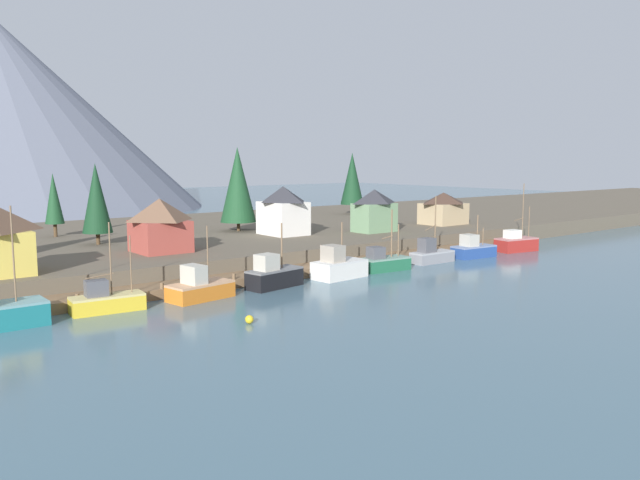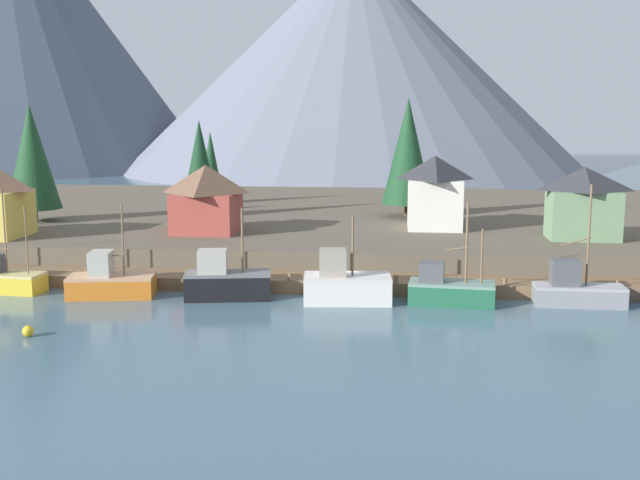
{
  "view_description": "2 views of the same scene",
  "coord_description": "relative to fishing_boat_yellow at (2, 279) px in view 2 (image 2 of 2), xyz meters",
  "views": [
    {
      "loc": [
        -45.48,
        -56.26,
        13.4
      ],
      "look_at": [
        0.71,
        1.76,
        3.95
      ],
      "focal_mm": 35.67,
      "sensor_mm": 36.0,
      "label": 1
    },
    {
      "loc": [
        4.19,
        -56.05,
        13.45
      ],
      "look_at": [
        -1.88,
        1.76,
        3.91
      ],
      "focal_mm": 42.99,
      "sensor_mm": 36.0,
      "label": 2
    }
  ],
  "objects": [
    {
      "name": "fishing_boat_black",
      "position": [
        17.57,
        -0.39,
        0.34
      ],
      "size": [
        6.59,
        3.53,
        6.74
      ],
      "rotation": [
        0.0,
        0.0,
        0.17
      ],
      "color": "black",
      "rests_on": "ground_plane"
    },
    {
      "name": "shoreline_bank",
      "position": [
        26.08,
        33.54,
        0.27
      ],
      "size": [
        400.0,
        56.0,
        2.5
      ],
      "primitive_type": "cube",
      "color": "brown",
      "rests_on": "ground_plane"
    },
    {
      "name": "house_white",
      "position": [
        33.63,
        20.51,
        5.11
      ],
      "size": [
        5.37,
        6.94,
        7.03
      ],
      "color": "silver",
      "rests_on": "shoreline_bank"
    },
    {
      "name": "channel_buoy",
      "position": [
        7.74,
        -11.3,
        -0.63
      ],
      "size": [
        0.7,
        0.7,
        0.7
      ],
      "primitive_type": "sphere",
      "color": "gold",
      "rests_on": "ground_plane"
    },
    {
      "name": "house_red",
      "position": [
        12.23,
        15.32,
        4.76
      ],
      "size": [
        6.01,
        6.34,
        6.33
      ],
      "color": "#9E4238",
      "rests_on": "shoreline_bank"
    },
    {
      "name": "house_green",
      "position": [
        46.45,
        14.87,
        4.79
      ],
      "size": [
        6.28,
        4.32,
        6.4
      ],
      "color": "#6B8E66",
      "rests_on": "shoreline_bank"
    },
    {
      "name": "mountain_central_peak",
      "position": [
        18.44,
        135.69,
        25.58
      ],
      "size": [
        112.02,
        112.02,
        53.13
      ],
      "primitive_type": "cone",
      "color": "slate",
      "rests_on": "ground_plane"
    },
    {
      "name": "fishing_boat_yellow",
      "position": [
        0.0,
        0.0,
        0.0
      ],
      "size": [
        6.44,
        2.87,
        7.96
      ],
      "rotation": [
        0.0,
        0.0,
        -0.09
      ],
      "color": "gold",
      "rests_on": "ground_plane"
    },
    {
      "name": "fishing_boat_white",
      "position": [
        26.42,
        -0.51,
        0.33
      ],
      "size": [
        6.53,
        3.75,
        6.35
      ],
      "rotation": [
        0.0,
        0.0,
        0.09
      ],
      "color": "silver",
      "rests_on": "ground_plane"
    },
    {
      "name": "fishing_boat_grey",
      "position": [
        42.86,
        0.24,
        0.13
      ],
      "size": [
        6.28,
        2.37,
        8.66
      ],
      "rotation": [
        0.0,
        0.0,
        -0.01
      ],
      "color": "gray",
      "rests_on": "ground_plane"
    },
    {
      "name": "fishing_boat_green",
      "position": [
        33.9,
        -0.19,
        0.05
      ],
      "size": [
        6.28,
        3.23,
        7.37
      ],
      "rotation": [
        0.0,
        0.0,
        -0.1
      ],
      "color": "#1E5B3D",
      "rests_on": "ground_plane"
    },
    {
      "name": "ground_plane",
      "position": [
        26.08,
        21.54,
        -1.48
      ],
      "size": [
        400.0,
        400.0,
        1.0
      ],
      "primitive_type": "cube",
      "color": "#476675"
    },
    {
      "name": "conifer_mid_left",
      "position": [
        8.72,
        26.49,
        7.48
      ],
      "size": [
        3.79,
        3.79,
        10.44
      ],
      "color": "#4C3823",
      "rests_on": "shoreline_bank"
    },
    {
      "name": "conifer_mid_right",
      "position": [
        6.89,
        38.52,
        6.88
      ],
      "size": [
        2.61,
        2.61,
        8.96
      ],
      "color": "#4C3823",
      "rests_on": "shoreline_bank"
    },
    {
      "name": "dock",
      "position": [
        26.08,
        3.53,
        -0.48
      ],
      "size": [
        80.0,
        4.0,
        1.6
      ],
      "color": "brown",
      "rests_on": "ground_plane"
    },
    {
      "name": "conifer_back_left",
      "position": [
        31.03,
        28.69,
        8.58
      ],
      "size": [
        5.45,
        5.45,
        12.75
      ],
      "color": "#4C3823",
      "rests_on": "shoreline_bank"
    },
    {
      "name": "fishing_boat_orange",
      "position": [
        8.84,
        -0.62,
        0.14
      ],
      "size": [
        6.66,
        3.94,
        7.04
      ],
      "rotation": [
        0.0,
        0.0,
        0.17
      ],
      "color": "#CC6B1E",
      "rests_on": "ground_plane"
    },
    {
      "name": "conifer_near_left",
      "position": [
        -7.25,
        20.52,
        8.22
      ],
      "size": [
        5.5,
        5.5,
        12.05
      ],
      "color": "#4C3823",
      "rests_on": "shoreline_bank"
    },
    {
      "name": "mountain_west_peak",
      "position": [
        -73.39,
        141.08,
        36.25
      ],
      "size": [
        105.84,
        105.84,
        74.48
      ],
      "primitive_type": "cone",
      "color": "#475160",
      "rests_on": "ground_plane"
    }
  ]
}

